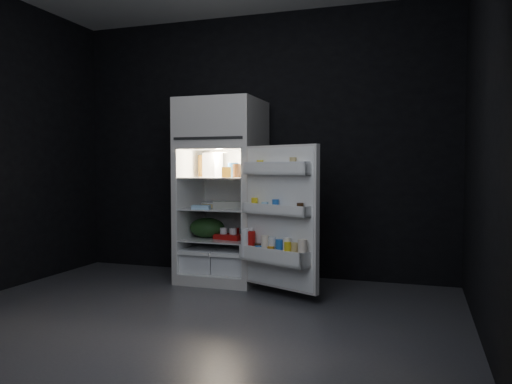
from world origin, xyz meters
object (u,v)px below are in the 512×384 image
(refrigerator, at_px, (223,184))
(fridge_door, at_px, (278,220))
(egg_carton, at_px, (228,205))
(milk_jug, at_px, (213,165))
(yogurt_tray, at_px, (229,237))

(refrigerator, relative_size, fridge_door, 1.46)
(refrigerator, distance_m, egg_carton, 0.26)
(refrigerator, bearing_deg, milk_jug, 171.93)
(yogurt_tray, bearing_deg, fridge_door, -21.29)
(milk_jug, distance_m, yogurt_tray, 0.74)
(refrigerator, bearing_deg, egg_carton, -52.11)
(milk_jug, distance_m, egg_carton, 0.47)
(refrigerator, xyz_separation_m, egg_carton, (0.10, -0.13, -0.19))
(fridge_door, xyz_separation_m, milk_jug, (-0.84, 0.55, 0.47))
(fridge_door, relative_size, yogurt_tray, 4.33)
(fridge_door, bearing_deg, refrigerator, 143.47)
(fridge_door, xyz_separation_m, egg_carton, (-0.62, 0.40, 0.09))
(fridge_door, bearing_deg, yogurt_tray, 145.11)
(fridge_door, xyz_separation_m, yogurt_tray, (-0.61, 0.43, -0.22))
(egg_carton, relative_size, yogurt_tray, 1.02)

